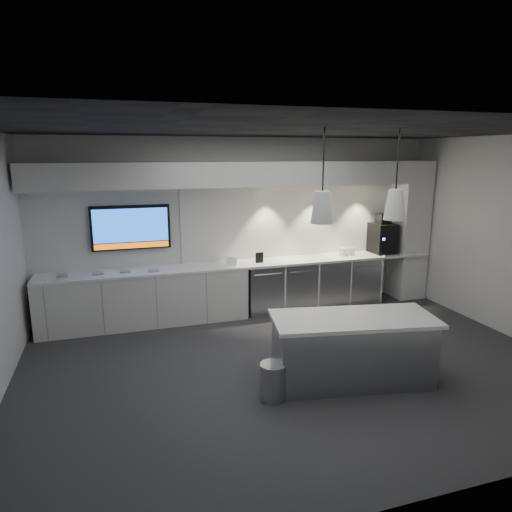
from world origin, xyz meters
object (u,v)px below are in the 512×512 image
object	(u,v)px
bin	(273,381)
coffee_machine	(383,237)
wall_tv	(131,228)
island	(352,349)

from	to	relation	value
bin	coffee_machine	distance (m)	4.40
coffee_machine	bin	bearing A→B (deg)	-138.38
wall_tv	island	size ratio (longest dim) A/B	0.61
wall_tv	coffee_machine	xyz separation A→B (m)	(4.53, -0.25, -0.36)
wall_tv	island	bearing A→B (deg)	-51.29
island	bin	size ratio (longest dim) A/B	4.86
bin	coffee_machine	bearing A→B (deg)	42.00
island	bin	bearing A→B (deg)	-163.72
wall_tv	island	world-z (taller)	wall_tv
wall_tv	coffee_machine	distance (m)	4.55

